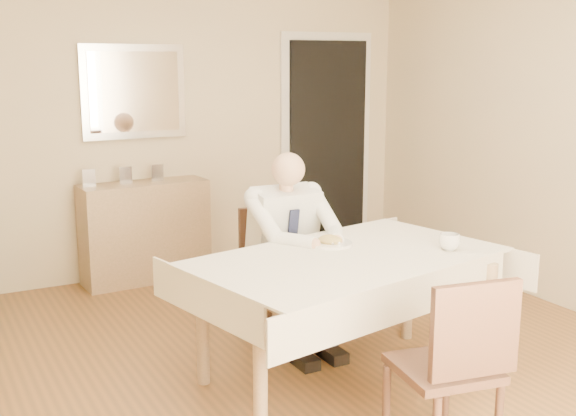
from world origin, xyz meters
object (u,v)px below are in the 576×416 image
chair_far (275,264)px  sideboard (145,232)px  chair_near (456,360)px  coffee_mug (449,242)px  dining_table (347,270)px  seated_man (296,242)px

chair_far → sideboard: 1.60m
chair_near → sideboard: chair_near is taller
chair_far → chair_near: 1.82m
chair_far → coffee_mug: bearing=-54.5°
dining_table → sideboard: size_ratio=1.85×
seated_man → coffee_mug: 0.97m
chair_far → seated_man: (0.00, -0.28, 0.22)m
dining_table → sideboard: bearing=88.2°
dining_table → chair_far: (0.00, 0.88, -0.19)m
chair_far → seated_man: 0.36m
sideboard → seated_man: bearing=-80.1°
chair_far → seated_man: size_ratio=0.68×
dining_table → sideboard: (-0.41, 2.42, -0.26)m
chair_far → dining_table: bearing=-83.0°
dining_table → sideboard: sideboard is taller
chair_far → sideboard: chair_far is taller
chair_far → coffee_mug: size_ratio=7.10×
seated_man → dining_table: bearing=-90.0°
seated_man → coffee_mug: seated_man is taller
seated_man → coffee_mug: (0.57, -0.77, 0.11)m
dining_table → chair_far: size_ratio=2.25×
seated_man → coffee_mug: bearing=-53.4°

